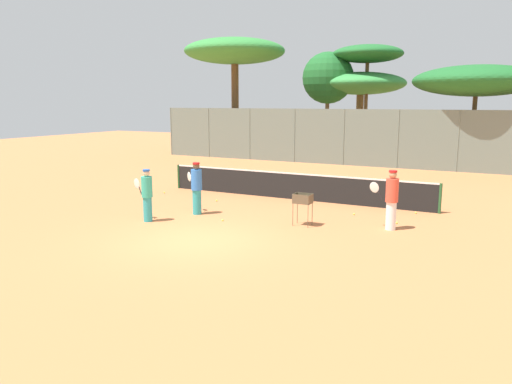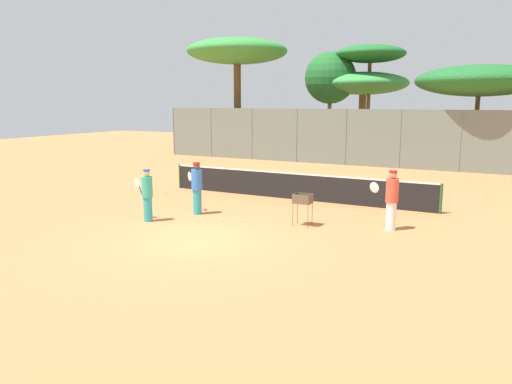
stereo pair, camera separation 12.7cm
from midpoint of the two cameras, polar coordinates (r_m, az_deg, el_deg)
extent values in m
plane|color=#C67242|center=(14.20, -7.27, -5.54)|extent=(80.00, 80.00, 0.00)
cylinder|color=#26592D|center=(22.75, -9.00, 1.77)|extent=(0.10, 0.10, 1.07)
cylinder|color=#26592D|center=(18.46, 20.12, -0.70)|extent=(0.10, 0.10, 1.07)
cube|color=black|center=(19.95, 4.02, 0.60)|extent=(11.19, 0.01, 1.01)
cube|color=white|center=(19.87, 4.04, 2.12)|extent=(11.19, 0.02, 0.06)
cylinder|color=slate|center=(37.23, -9.77, 6.84)|extent=(0.08, 0.08, 3.42)
cylinder|color=slate|center=(35.34, -5.53, 6.76)|extent=(0.08, 0.08, 3.42)
cylinder|color=slate|center=(33.67, -0.84, 6.64)|extent=(0.08, 0.08, 3.42)
cylinder|color=slate|center=(32.24, 4.30, 6.45)|extent=(0.08, 0.08, 3.42)
cylinder|color=slate|center=(31.09, 9.87, 6.18)|extent=(0.08, 0.08, 3.42)
cylinder|color=slate|center=(30.25, 15.79, 5.84)|extent=(0.08, 0.08, 3.42)
cylinder|color=slate|center=(29.75, 21.98, 5.41)|extent=(0.08, 0.08, 3.42)
cube|color=slate|center=(30.63, 12.79, 6.02)|extent=(29.41, 0.01, 3.42)
cylinder|color=brown|center=(36.18, 12.31, 9.09)|extent=(0.25, 0.25, 6.48)
ellipsoid|color=#1E6028|center=(36.32, 12.55, 15.16)|extent=(4.82, 4.82, 1.21)
cylinder|color=brown|center=(36.36, 7.99, 7.60)|extent=(0.28, 0.28, 4.42)
sphere|color=#1E6028|center=(36.36, 8.12, 12.79)|extent=(3.61, 3.61, 3.61)
cylinder|color=brown|center=(32.13, 23.41, 6.27)|extent=(0.26, 0.26, 4.14)
ellipsoid|color=#1E6028|center=(32.10, 23.80, 11.55)|extent=(7.19, 7.19, 1.80)
cylinder|color=brown|center=(36.99, 11.61, 7.47)|extent=(0.51, 0.51, 4.34)
ellipsoid|color=#388E42|center=(36.97, 11.78, 12.06)|extent=(6.35, 6.35, 1.59)
cylinder|color=brown|center=(36.81, -2.50, 9.34)|extent=(0.52, 0.52, 6.50)
ellipsoid|color=#338438|center=(36.98, -2.55, 15.78)|extent=(7.19, 7.19, 1.80)
cylinder|color=teal|center=(16.62, -12.49, -1.94)|extent=(0.29, 0.29, 0.81)
cylinder|color=teal|center=(16.48, -12.59, 0.58)|extent=(0.35, 0.35, 0.67)
sphere|color=#DBB28C|center=(16.41, -12.65, 2.12)|extent=(0.22, 0.22, 0.22)
cylinder|color=#2659B2|center=(16.40, -12.66, 2.44)|extent=(0.23, 0.23, 0.05)
cylinder|color=black|center=(16.79, -13.29, 0.15)|extent=(0.15, 0.06, 0.27)
ellipsoid|color=silver|center=(16.90, -13.68, 0.95)|extent=(0.39, 0.12, 0.43)
cylinder|color=white|center=(15.71, 14.94, -2.65)|extent=(0.31, 0.31, 0.86)
cylinder|color=#E54C38|center=(15.56, 15.07, 0.20)|extent=(0.38, 0.38, 0.72)
sphere|color=tan|center=(15.48, 15.15, 1.93)|extent=(0.23, 0.23, 0.23)
cylinder|color=red|center=(15.47, 15.17, 2.30)|extent=(0.25, 0.25, 0.06)
cylinder|color=black|center=(15.69, 13.75, -0.33)|extent=(0.15, 0.04, 0.27)
ellipsoid|color=silver|center=(15.71, 13.14, 0.53)|extent=(0.40, 0.05, 0.43)
cylinder|color=teal|center=(17.39, -6.97, -1.15)|extent=(0.30, 0.30, 0.85)
cylinder|color=blue|center=(17.26, -7.03, 1.40)|extent=(0.37, 0.37, 0.71)
sphere|color=brown|center=(17.19, -7.06, 2.95)|extent=(0.23, 0.23, 0.23)
cylinder|color=red|center=(17.18, -7.07, 3.27)|extent=(0.24, 0.24, 0.06)
cylinder|color=black|center=(17.61, -7.56, 0.98)|extent=(0.14, 0.10, 0.27)
ellipsoid|color=silver|center=(17.74, -7.84, 1.76)|extent=(0.36, 0.22, 0.43)
cylinder|color=brown|center=(15.71, 4.00, -2.59)|extent=(0.02, 0.02, 0.72)
cylinder|color=brown|center=(15.52, 5.72, -2.78)|extent=(0.02, 0.02, 0.72)
cylinder|color=brown|center=(16.03, 4.52, -2.33)|extent=(0.02, 0.02, 0.72)
cylinder|color=brown|center=(15.84, 6.21, -2.52)|extent=(0.02, 0.02, 0.72)
cube|color=brown|center=(15.70, 5.13, -1.25)|extent=(0.55, 0.40, 0.01)
cube|color=brown|center=(15.49, 4.86, -0.86)|extent=(0.55, 0.01, 0.30)
cube|color=brown|center=(15.85, 5.42, -0.62)|extent=(0.55, 0.01, 0.30)
cube|color=brown|center=(15.77, 4.22, -0.65)|extent=(0.01, 0.40, 0.30)
cube|color=brown|center=(15.57, 6.07, -0.83)|extent=(0.01, 0.40, 0.30)
sphere|color=#D1E54C|center=(15.57, 5.65, -1.21)|extent=(0.07, 0.07, 0.07)
sphere|color=#D1E54C|center=(15.83, 4.57, -1.00)|extent=(0.07, 0.07, 0.07)
sphere|color=#D1E54C|center=(15.71, 4.47, -1.09)|extent=(0.07, 0.07, 0.07)
sphere|color=#D1E54C|center=(15.67, 4.38, -1.12)|extent=(0.07, 0.07, 0.07)
sphere|color=#D1E54C|center=(15.75, 5.76, -0.88)|extent=(0.07, 0.07, 0.07)
sphere|color=#D1E54C|center=(15.60, 5.49, -0.99)|extent=(0.07, 0.07, 0.07)
sphere|color=#D1E54C|center=(15.64, 4.80, -0.95)|extent=(0.07, 0.07, 0.07)
sphere|color=#D1E54C|center=(15.80, 4.82, -0.83)|extent=(0.07, 0.07, 0.07)
sphere|color=#D1E54C|center=(15.52, 5.38, -1.24)|extent=(0.07, 0.07, 0.07)
sphere|color=#D1E54C|center=(15.72, 5.33, -0.90)|extent=(0.07, 0.07, 0.07)
sphere|color=#D1E54C|center=(15.55, 5.24, -1.22)|extent=(0.07, 0.07, 0.07)
sphere|color=#D1E54C|center=(15.64, 4.40, -1.14)|extent=(0.07, 0.07, 0.07)
sphere|color=#D1E54C|center=(15.65, 4.46, -1.13)|extent=(0.07, 0.07, 0.07)
sphere|color=#D1E54C|center=(21.64, -10.60, -0.06)|extent=(0.07, 0.07, 0.07)
sphere|color=#D1E54C|center=(17.53, 10.92, -2.49)|extent=(0.07, 0.07, 0.07)
sphere|color=#D1E54C|center=(18.28, 17.61, -2.26)|extent=(0.07, 0.07, 0.07)
sphere|color=#D1E54C|center=(19.61, -4.70, -0.98)|extent=(0.07, 0.07, 0.07)
sphere|color=#D1E54C|center=(16.38, -4.06, -3.22)|extent=(0.07, 0.07, 0.07)
sphere|color=#D1E54C|center=(16.59, 15.57, -3.41)|extent=(0.07, 0.07, 0.07)
camera|label=1|loc=(0.06, -90.23, -0.04)|focal=35.00mm
camera|label=2|loc=(0.06, 89.77, 0.04)|focal=35.00mm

